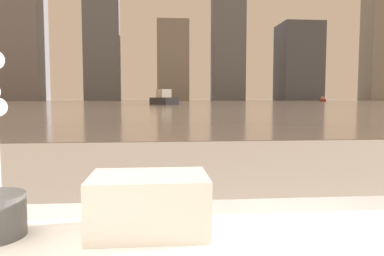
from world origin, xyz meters
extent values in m
cube|color=silver|center=(-0.33, 0.90, 0.55)|extent=(0.24, 0.17, 0.04)
cube|color=silver|center=(-0.33, 0.90, 0.59)|extent=(0.24, 0.17, 0.04)
cube|color=silver|center=(-0.33, 0.90, 0.63)|extent=(0.24, 0.17, 0.04)
cube|color=gray|center=(0.00, 62.00, 0.01)|extent=(180.00, 110.00, 0.01)
cube|color=#2D2D33|center=(0.27, 45.03, 0.44)|extent=(3.48, 5.13, 0.85)
cube|color=silver|center=(0.27, 45.03, 1.35)|extent=(1.85, 2.16, 0.97)
cube|color=maroon|center=(36.81, 82.26, 0.28)|extent=(1.96, 3.26, 0.54)
cube|color=#B2A893|center=(36.81, 82.26, 0.86)|extent=(1.09, 1.34, 0.62)
cube|color=slate|center=(-41.53, 118.00, 25.80)|extent=(13.24, 12.05, 51.60)
cube|color=slate|center=(-17.52, 118.00, 27.57)|extent=(10.46, 6.76, 55.15)
cube|color=gray|center=(3.99, 118.00, 12.01)|extent=(9.51, 13.81, 24.02)
cube|color=#4C515B|center=(44.45, 118.00, 12.19)|extent=(12.50, 12.88, 24.37)
camera|label=1|loc=(-0.30, 0.14, 0.81)|focal=35.00mm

